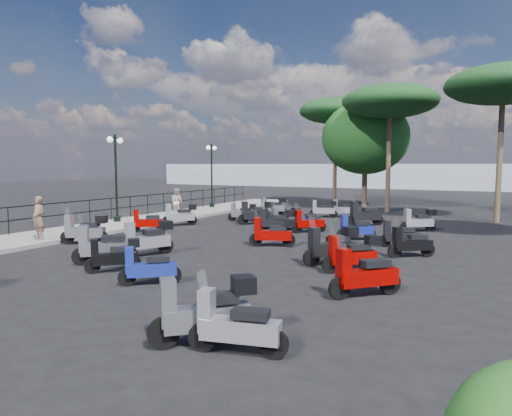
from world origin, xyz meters
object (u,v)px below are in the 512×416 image
at_px(scooter_2, 180,215).
at_px(pine_2, 336,111).
at_px(scooter_8, 285,219).
at_px(scooter_4, 273,207).
at_px(scooter_7, 148,239).
at_px(scooter_9, 256,213).
at_px(scooter_23, 235,327).
at_px(scooter_16, 344,209).
at_px(scooter_14, 277,221).
at_px(pine_0, 390,102).
at_px(scooter_11, 114,256).
at_px(scooter_25, 410,244).
at_px(scooter_24, 364,275).
at_px(scooter_22, 364,215).
at_px(scooter_17, 205,312).
at_px(pedestrian_far, 177,202).
at_px(scooter_10, 324,209).
at_px(scooter_20, 308,223).
at_px(scooter_27, 419,221).
at_px(scooter_1, 147,222).
at_px(scooter_19, 332,246).
at_px(scooter_21, 355,229).
at_px(pine_1, 503,85).
at_px(scooter_13, 273,233).
at_px(woman, 38,218).
at_px(broadleaf_tree, 365,138).
at_px(scooter_3, 243,213).
at_px(lamp_post_1, 116,172).
at_px(scooter_12, 148,268).
at_px(scooter_0, 85,230).
at_px(scooter_18, 352,254).
at_px(scooter_15, 305,220).
at_px(scooter_26, 399,235).
at_px(scooter_6, 103,247).

distance_m(scooter_2, pine_2, 16.53).
bearing_deg(scooter_8, scooter_4, -23.58).
bearing_deg(scooter_7, scooter_9, -60.66).
bearing_deg(scooter_23, scooter_16, -1.56).
height_order(scooter_14, pine_0, pine_0).
xyz_separation_m(scooter_11, scooter_25, (6.81, 5.74, -0.01)).
distance_m(scooter_14, scooter_25, 6.54).
distance_m(scooter_24, pine_0, 20.01).
bearing_deg(scooter_22, scooter_17, 143.78).
bearing_deg(pedestrian_far, scooter_10, -147.29).
height_order(scooter_20, scooter_27, scooter_27).
bearing_deg(scooter_1, scooter_22, -86.31).
xyz_separation_m(scooter_2, scooter_19, (9.07, -4.90, 0.03)).
xyz_separation_m(pedestrian_far, scooter_20, (8.12, -1.57, -0.46)).
distance_m(scooter_14, scooter_21, 3.54).
height_order(scooter_1, pine_0, pine_0).
bearing_deg(pine_0, pine_1, -23.52).
relative_size(scooter_1, scooter_13, 0.84).
relative_size(scooter_10, scooter_27, 1.06).
bearing_deg(woman, broadleaf_tree, 76.85).
height_order(scooter_14, pine_2, pine_2).
height_order(scooter_3, scooter_21, scooter_21).
relative_size(scooter_2, scooter_20, 1.07).
xyz_separation_m(scooter_10, scooter_20, (1.23, -5.65, -0.02)).
height_order(scooter_8, scooter_22, scooter_22).
height_order(lamp_post_1, scooter_12, lamp_post_1).
bearing_deg(scooter_17, scooter_0, 13.86).
bearing_deg(scooter_7, broadleaf_tree, -69.18).
height_order(scooter_2, scooter_18, scooter_2).
distance_m(scooter_22, scooter_25, 7.39).
relative_size(woman, scooter_16, 1.10).
height_order(scooter_2, scooter_11, scooter_2).
relative_size(scooter_16, scooter_18, 1.08).
relative_size(scooter_18, scooter_25, 1.04).
bearing_deg(scooter_16, scooter_10, 108.88).
xyz_separation_m(scooter_15, pine_0, (1.80, 9.27, 6.27)).
height_order(scooter_13, pine_2, pine_2).
bearing_deg(scooter_26, scooter_24, 158.50).
height_order(woman, pine_1, pine_1).
bearing_deg(scooter_25, scooter_16, -9.86).
xyz_separation_m(scooter_2, pine_0, (7.50, 11.01, 6.18)).
height_order(scooter_13, scooter_14, scooter_13).
height_order(scooter_8, scooter_24, scooter_24).
relative_size(scooter_0, scooter_6, 1.07).
xyz_separation_m(scooter_11, scooter_27, (6.27, 11.61, 0.04)).
height_order(scooter_14, scooter_23, scooter_14).
distance_m(pedestrian_far, pine_1, 17.56).
xyz_separation_m(scooter_6, broadleaf_tree, (2.22, 21.76, 4.24)).
bearing_deg(scooter_11, pedestrian_far, -17.42).
relative_size(scooter_10, scooter_17, 1.02).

